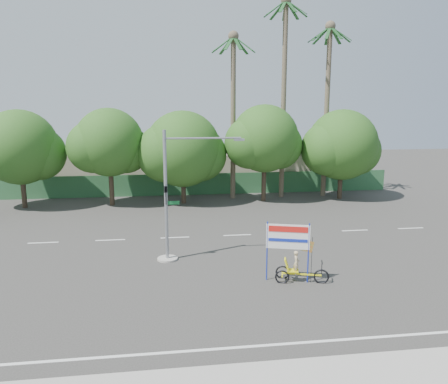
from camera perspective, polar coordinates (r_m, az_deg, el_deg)
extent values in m
plane|color=#33302D|center=(20.60, -0.16, -12.26)|extent=(120.00, 120.00, 0.00)
cube|color=#336B3D|center=(40.95, -4.11, 1.02)|extent=(38.00, 0.08, 2.00)
cube|color=#B9AA93|center=(45.79, -17.10, 2.90)|extent=(12.00, 8.00, 4.00)
cube|color=#B9AA93|center=(46.39, 5.44, 3.19)|extent=(14.00, 8.00, 3.60)
cylinder|color=#473828|center=(39.04, -24.75, 0.65)|extent=(0.40, 0.40, 3.52)
sphere|color=#224F17|center=(38.64, -25.13, 5.32)|extent=(6.00, 6.00, 6.00)
sphere|color=#224F17|center=(38.60, -23.02, 4.64)|extent=(4.32, 4.32, 4.32)
sphere|color=#224F17|center=(38.86, -27.11, 4.70)|extent=(4.56, 4.56, 4.56)
cylinder|color=#473828|center=(37.55, -14.51, 1.11)|extent=(0.40, 0.40, 3.74)
sphere|color=#224F17|center=(37.13, -14.76, 6.29)|extent=(5.60, 5.60, 5.60)
sphere|color=#224F17|center=(37.35, -12.74, 5.49)|extent=(4.03, 4.03, 4.03)
sphere|color=#224F17|center=(37.09, -16.72, 5.65)|extent=(4.26, 4.26, 4.26)
cylinder|color=#473828|center=(37.35, -5.31, 1.03)|extent=(0.40, 0.40, 3.30)
sphere|color=#224F17|center=(36.94, -5.40, 5.61)|extent=(6.40, 6.40, 6.40)
sphere|color=#224F17|center=(37.38, -3.19, 4.90)|extent=(4.61, 4.61, 4.61)
sphere|color=#224F17|center=(36.69, -7.63, 5.06)|extent=(4.86, 4.86, 4.86)
cylinder|color=#473828|center=(38.22, 5.22, 1.70)|extent=(0.40, 0.40, 3.87)
sphere|color=#224F17|center=(37.80, 5.32, 6.97)|extent=(5.80, 5.80, 5.80)
sphere|color=#224F17|center=(38.45, 7.11, 6.08)|extent=(4.18, 4.18, 4.18)
sphere|color=#224F17|center=(37.31, 3.43, 6.40)|extent=(4.41, 4.41, 4.41)
cylinder|color=#473828|center=(40.39, 14.95, 1.56)|extent=(0.40, 0.40, 3.43)
sphere|color=#224F17|center=(40.01, 15.17, 5.97)|extent=(6.20, 6.20, 6.20)
sphere|color=#224F17|center=(40.89, 16.78, 5.22)|extent=(4.46, 4.46, 4.46)
sphere|color=#224F17|center=(39.28, 13.41, 5.50)|extent=(4.71, 4.71, 4.71)
cylinder|color=#70604C|center=(39.65, 7.78, 11.51)|extent=(0.44, 0.44, 17.00)
sphere|color=#70604C|center=(40.61, 8.12, 23.59)|extent=(0.90, 0.90, 0.90)
cube|color=#1C4C21|center=(40.73, 9.48, 22.56)|extent=(1.91, 0.28, 1.36)
cube|color=#1C4C21|center=(41.24, 8.89, 22.43)|extent=(1.65, 1.44, 1.36)
cube|color=#1C4C21|center=(41.40, 7.96, 22.42)|extent=(0.61, 1.93, 1.36)
cube|color=#1C4C21|center=(41.13, 7.08, 22.51)|extent=(1.20, 1.80, 1.36)
cube|color=#1C4C21|center=(40.56, 6.66, 22.68)|extent=(1.89, 0.92, 1.36)
cube|color=#1C4C21|center=(39.95, 6.90, 22.86)|extent=(1.89, 0.92, 1.36)
cube|color=#1C4C21|center=(39.59, 7.73, 22.95)|extent=(1.20, 1.80, 1.36)
cube|color=#1C4C21|center=(39.65, 8.73, 22.90)|extent=(0.61, 1.93, 1.36)
cube|color=#1C4C21|center=(40.10, 9.42, 22.75)|extent=(1.65, 1.44, 1.36)
cylinder|color=#70604C|center=(40.89, 13.24, 9.90)|extent=(0.44, 0.44, 15.00)
sphere|color=#70604C|center=(41.45, 13.73, 20.32)|extent=(0.90, 0.90, 0.90)
cube|color=#1C4C21|center=(41.69, 14.96, 19.29)|extent=(1.91, 0.28, 1.36)
cube|color=#1C4C21|center=(42.16, 14.34, 19.22)|extent=(1.65, 1.44, 1.36)
cube|color=#1C4C21|center=(42.26, 13.42, 19.24)|extent=(0.61, 1.93, 1.36)
cube|color=#1C4C21|center=(41.94, 12.62, 19.34)|extent=(1.20, 1.80, 1.36)
cube|color=#1C4C21|center=(41.35, 12.30, 19.47)|extent=(1.89, 0.92, 1.36)
cube|color=#1C4C21|center=(40.75, 12.62, 19.59)|extent=(1.89, 0.92, 1.36)
cube|color=#1C4C21|center=(40.43, 13.46, 19.62)|extent=(1.20, 1.80, 1.36)
cube|color=#1C4C21|center=(40.55, 14.41, 19.55)|extent=(0.61, 1.93, 1.36)
cube|color=#1C4C21|center=(41.05, 15.00, 19.42)|extent=(1.65, 1.44, 1.36)
cylinder|color=#70604C|center=(38.72, 1.20, 9.40)|extent=(0.44, 0.44, 14.00)
sphere|color=#70604C|center=(39.14, 1.24, 19.70)|extent=(0.90, 0.90, 0.90)
cube|color=#1C4C21|center=(39.20, 2.68, 18.70)|extent=(1.91, 0.28, 1.36)
cube|color=#1C4C21|center=(39.75, 2.18, 18.60)|extent=(1.65, 1.44, 1.36)
cube|color=#1C4C21|center=(39.98, 1.27, 18.56)|extent=(0.61, 1.93, 1.36)
cube|color=#1C4C21|center=(39.78, 0.34, 18.60)|extent=(1.20, 1.80, 1.36)
cube|color=#1C4C21|center=(39.24, -0.19, 18.70)|extent=(1.89, 0.92, 1.36)
cube|color=#1C4C21|center=(38.60, -0.05, 18.83)|extent=(1.89, 0.92, 1.36)
cube|color=#1C4C21|center=(38.17, 0.70, 18.91)|extent=(1.20, 1.80, 1.36)
cube|color=#1C4C21|center=(38.16, 1.72, 18.91)|extent=(0.61, 1.93, 1.36)
cube|color=#1C4C21|center=(38.57, 2.51, 18.83)|extent=(1.65, 1.44, 1.36)
cylinder|color=gray|center=(24.15, -7.39, -8.63)|extent=(1.10, 1.10, 0.10)
cylinder|color=gray|center=(23.22, -7.60, -0.59)|extent=(0.18, 0.18, 7.00)
cylinder|color=gray|center=(22.88, -2.75, 7.04)|extent=(4.00, 0.10, 0.10)
cube|color=gray|center=(23.13, 1.98, 6.84)|extent=(0.55, 0.20, 0.12)
imported|color=black|center=(22.98, -7.60, -0.46)|extent=(0.16, 0.20, 1.00)
cube|color=#14662D|center=(23.29, -6.72, -1.41)|extent=(0.70, 0.04, 0.18)
torus|color=black|center=(21.35, 12.60, -10.74)|extent=(0.72, 0.29, 0.73)
torus|color=black|center=(21.60, 7.65, -10.37)|extent=(0.67, 0.27, 0.68)
torus|color=black|center=(21.04, 7.60, -10.96)|extent=(0.67, 0.27, 0.68)
cube|color=yellow|center=(21.29, 10.12, -10.53)|extent=(1.76, 0.59, 0.06)
cube|color=yellow|center=(21.31, 7.63, -10.61)|extent=(0.25, 0.63, 0.05)
cube|color=yellow|center=(21.23, 8.96, -10.12)|extent=(0.64, 0.59, 0.06)
cube|color=yellow|center=(21.13, 8.19, -9.33)|extent=(0.36, 0.50, 0.58)
cylinder|color=black|center=(21.20, 12.65, -9.67)|extent=(0.04, 0.04, 0.59)
cube|color=black|center=(21.10, 12.68, -8.93)|extent=(0.18, 0.47, 0.04)
imported|color=#CCB284|center=(21.09, 9.44, -9.10)|extent=(0.39, 0.48, 1.16)
cylinder|color=#192FBE|center=(20.95, 5.64, -7.67)|extent=(0.07, 0.07, 2.89)
cylinder|color=#192FBE|center=(20.93, 10.96, -7.85)|extent=(0.07, 0.07, 2.89)
cube|color=white|center=(20.69, 8.36, -5.81)|extent=(1.96, 0.64, 1.18)
cube|color=red|center=(20.55, 8.39, -4.84)|extent=(1.74, 0.55, 0.28)
cube|color=#192FBE|center=(20.70, 8.34, -6.26)|extent=(1.74, 0.55, 0.15)
cylinder|color=black|center=(21.05, 11.37, -8.69)|extent=(0.03, 0.03, 2.25)
cube|color=red|center=(20.81, 10.41, -6.86)|extent=(0.91, 0.30, 0.70)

